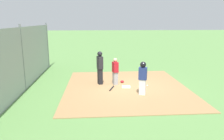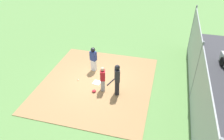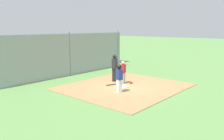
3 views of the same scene
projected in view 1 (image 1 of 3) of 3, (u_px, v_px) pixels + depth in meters
name	position (u px, v px, depth m)	size (l,w,h in m)	color
ground_plane	(126.00, 87.00, 11.62)	(140.00, 140.00, 0.00)	#5B8947
dirt_infield	(126.00, 87.00, 11.62)	(7.20, 6.40, 0.03)	#9E774C
home_plate	(126.00, 87.00, 11.61)	(0.44, 0.44, 0.02)	white
catcher	(115.00, 71.00, 11.93)	(0.43, 0.35, 1.49)	#9E9EA3
umpire	(100.00, 67.00, 11.95)	(0.44, 0.37, 1.84)	black
runner	(143.00, 76.00, 10.24)	(0.37, 0.45, 1.61)	silver
baseball_bat	(112.00, 88.00, 11.29)	(0.06, 0.06, 0.83)	black
catcher_mask	(122.00, 81.00, 12.43)	(0.24, 0.20, 0.12)	#B21923
baseball	(147.00, 86.00, 11.74)	(0.07, 0.07, 0.07)	white
backstop_fence	(23.00, 59.00, 10.88)	(12.00, 0.10, 3.35)	#93999E
parked_car_dark	(7.00, 58.00, 17.22)	(4.39, 2.32, 1.28)	black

